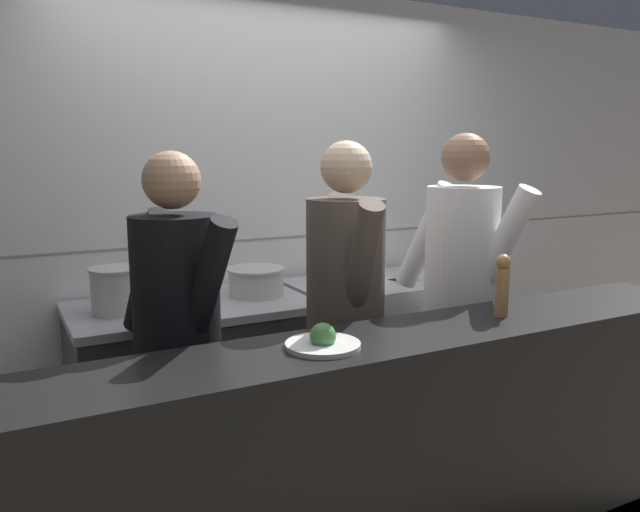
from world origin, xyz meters
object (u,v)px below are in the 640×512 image
stock_pot (116,289)px  chefs_knife (412,280)px  oven_range (193,388)px  pepper_mill (502,284)px  sauce_pot (183,279)px  chef_head_cook (178,341)px  mixing_bowl_steel (381,272)px  plated_dish_main (323,342)px  braising_pot (256,281)px  chef_line (460,292)px  chef_sous (345,313)px

stock_pot → chefs_knife: (1.66, -0.09, -0.10)m
oven_range → pepper_mill: pepper_mill is taller
sauce_pot → pepper_mill: size_ratio=0.95×
oven_range → chef_head_cook: chef_head_cook is taller
mixing_bowl_steel → chef_head_cook: chef_head_cook is taller
sauce_pot → chefs_knife: size_ratio=0.69×
plated_dish_main → braising_pot: bearing=78.9°
chef_line → chefs_knife: bearing=58.1°
plated_dish_main → chef_line: bearing=25.2°
chef_line → pepper_mill: bearing=-130.4°
braising_pot → chef_head_cook: 0.92m
oven_range → pepper_mill: 1.66m
mixing_bowl_steel → chefs_knife: 0.19m
pepper_mill → chef_head_cook: chef_head_cook is taller
sauce_pot → chef_line: bearing=-31.0°
stock_pot → chef_line: chef_line is taller
stock_pot → plated_dish_main: 1.26m
chefs_knife → plated_dish_main: 1.59m
sauce_pot → chef_line: chef_line is taller
oven_range → chefs_knife: chefs_knife is taller
oven_range → stock_pot: stock_pot is taller
stock_pot → chefs_knife: size_ratio=0.69×
mixing_bowl_steel → stock_pot: bearing=-178.5°
chef_head_cook → braising_pot: bearing=29.6°
stock_pot → chef_head_cook: 0.67m
chefs_knife → chef_line: size_ratio=0.21×
chef_head_cook → chef_line: chef_line is taller
braising_pot → stock_pot: bearing=-177.5°
braising_pot → sauce_pot: bearing=178.1°
mixing_bowl_steel → braising_pot: bearing=-179.4°
braising_pot → mixing_bowl_steel: size_ratio=1.24×
oven_range → plated_dish_main: (0.13, -1.18, 0.56)m
sauce_pot → plated_dish_main: sauce_pot is taller
chef_head_cook → stock_pot: bearing=81.0°
mixing_bowl_steel → chef_head_cook: (-1.42, -0.70, -0.02)m
mixing_bowl_steel → chef_line: 0.71m
plated_dish_main → pepper_mill: size_ratio=1.02×
braising_pot → chef_sous: size_ratio=0.18×
pepper_mill → sauce_pot: bearing=130.4°
sauce_pot → pepper_mill: bearing=-49.6°
stock_pot → chef_line: size_ratio=0.14×
oven_range → sauce_pot: sauce_pot is taller
oven_range → stock_pot: bearing=-177.3°
stock_pot → pepper_mill: 1.77m
oven_range → chef_line: (1.17, -0.69, 0.52)m
chef_head_cook → chef_sous: chef_sous is taller
mixing_bowl_steel → plated_dish_main: plated_dish_main is taller
pepper_mill → chef_head_cook: size_ratio=0.16×
oven_range → mixing_bowl_steel: mixing_bowl_steel is taller
chefs_knife → chef_head_cook: bearing=-159.8°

